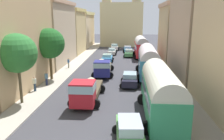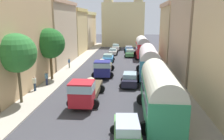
% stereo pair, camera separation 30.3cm
% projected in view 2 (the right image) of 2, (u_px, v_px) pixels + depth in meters
% --- Properties ---
extents(ground_plane, '(154.00, 154.00, 0.00)m').
position_uv_depth(ground_plane, '(117.00, 67.00, 35.89)').
color(ground_plane, '#3B3B41').
extents(sidewalk_left, '(2.50, 70.00, 0.14)m').
position_uv_depth(sidewalk_left, '(73.00, 66.00, 36.47)').
color(sidewalk_left, '#AEA79A').
rests_on(sidewalk_left, ground).
extents(sidewalk_right, '(2.50, 70.00, 0.14)m').
position_uv_depth(sidewalk_right, '(162.00, 68.00, 35.29)').
color(sidewalk_right, gray).
rests_on(sidewalk_right, ground).
extents(building_left_1, '(6.48, 13.63, 13.61)m').
position_uv_depth(building_left_1, '(4.00, 27.00, 23.69)').
color(building_left_1, tan).
rests_on(building_left_1, ground).
extents(building_left_2, '(6.00, 12.95, 10.69)m').
position_uv_depth(building_left_2, '(52.00, 33.00, 37.65)').
color(building_left_2, tan).
rests_on(building_left_2, ground).
extents(building_left_3, '(4.90, 10.18, 9.94)m').
position_uv_depth(building_left_3, '(73.00, 31.00, 49.51)').
color(building_left_3, tan).
rests_on(building_left_3, ground).
extents(building_left_4, '(4.96, 13.21, 9.51)m').
position_uv_depth(building_left_4, '(84.00, 29.00, 61.44)').
color(building_left_4, beige).
rests_on(building_left_4, ground).
extents(building_right_2, '(5.20, 12.46, 13.64)m').
position_uv_depth(building_right_2, '(197.00, 26.00, 29.49)').
color(building_right_2, tan).
rests_on(building_right_2, ground).
extents(building_right_3, '(5.76, 11.51, 10.69)m').
position_uv_depth(building_right_3, '(177.00, 31.00, 42.34)').
color(building_right_3, tan).
rests_on(building_right_3, ground).
extents(distant_church, '(11.72, 7.48, 19.46)m').
position_uv_depth(distant_church, '(123.00, 22.00, 63.08)').
color(distant_church, '#CFC08B').
rests_on(distant_church, ground).
extents(parked_bus_0, '(3.35, 8.85, 4.11)m').
position_uv_depth(parked_bus_0, '(160.00, 91.00, 17.15)').
color(parked_bus_0, '#349E67').
rests_on(parked_bus_0, ground).
extents(parked_bus_1, '(3.48, 9.25, 4.15)m').
position_uv_depth(parked_bus_1, '(149.00, 60.00, 29.69)').
color(parked_bus_1, teal).
rests_on(parked_bus_1, ground).
extents(parked_bus_2, '(3.33, 8.17, 4.24)m').
position_uv_depth(parked_bus_2, '(142.00, 46.00, 44.12)').
color(parked_bus_2, red).
rests_on(parked_bus_2, ground).
extents(cargo_truck_0, '(2.92, 7.16, 2.55)m').
position_uv_depth(cargo_truck_0, '(85.00, 91.00, 20.38)').
color(cargo_truck_0, red).
rests_on(cargo_truck_0, ground).
extents(cargo_truck_1, '(3.18, 7.61, 2.40)m').
position_uv_depth(cargo_truck_1, '(103.00, 67.00, 30.30)').
color(cargo_truck_1, navy).
rests_on(cargo_truck_1, ground).
extents(car_0, '(2.43, 4.04, 1.42)m').
position_uv_depth(car_0, '(108.00, 58.00, 40.52)').
color(car_0, '#3A89CA').
rests_on(car_0, ground).
extents(car_1, '(2.23, 4.24, 1.38)m').
position_uv_depth(car_1, '(113.00, 51.00, 48.52)').
color(car_1, silver).
rests_on(car_1, ground).
extents(car_2, '(2.43, 3.91, 1.58)m').
position_uv_depth(car_2, '(116.00, 47.00, 55.01)').
color(car_2, silver).
rests_on(car_2, ground).
extents(car_3, '(2.41, 4.44, 1.65)m').
position_uv_depth(car_3, '(127.00, 133.00, 13.76)').
color(car_3, '#539847').
rests_on(car_3, ground).
extents(car_4, '(2.40, 4.06, 1.53)m').
position_uv_depth(car_4, '(130.00, 79.00, 26.05)').
color(car_4, black).
rests_on(car_4, ground).
extents(car_5, '(2.34, 4.10, 1.52)m').
position_uv_depth(car_5, '(130.00, 53.00, 45.84)').
color(car_5, '#4D9852').
rests_on(car_5, ground).
extents(car_6, '(2.45, 4.20, 1.41)m').
position_uv_depth(car_6, '(129.00, 49.00, 52.05)').
color(car_6, '#3994CB').
rests_on(car_6, ground).
extents(pedestrian_0, '(0.35, 0.35, 1.74)m').
position_uv_depth(pedestrian_0, '(69.00, 62.00, 34.72)').
color(pedestrian_0, '#6E6C57').
rests_on(pedestrian_0, ground).
extents(pedestrian_2, '(0.56, 0.56, 1.74)m').
position_uv_depth(pedestrian_2, '(35.00, 83.00, 23.69)').
color(pedestrian_2, '#203348').
rests_on(pedestrian_2, ground).
extents(pedestrian_3, '(0.48, 0.48, 1.78)m').
position_uv_depth(pedestrian_3, '(46.00, 78.00, 25.70)').
color(pedestrian_3, '#202746').
rests_on(pedestrian_3, ground).
extents(roadside_tree_1, '(3.52, 3.52, 6.56)m').
position_uv_depth(roadside_tree_1, '(17.00, 53.00, 19.55)').
color(roadside_tree_1, brown).
rests_on(roadside_tree_1, ground).
extents(roadside_tree_2, '(3.79, 3.79, 6.65)m').
position_uv_depth(roadside_tree_2, '(50.00, 43.00, 27.52)').
color(roadside_tree_2, brown).
rests_on(roadside_tree_2, ground).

